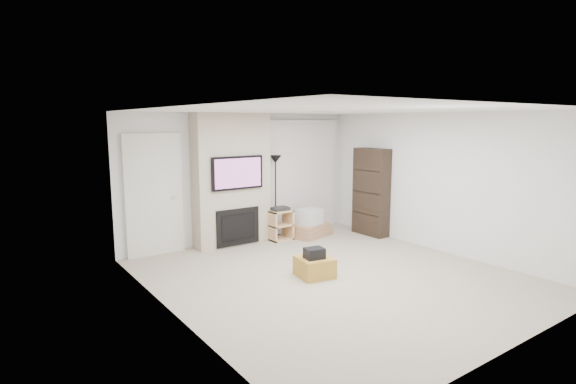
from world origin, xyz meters
TOP-DOWN VIEW (x-y plane):
  - floor at (0.00, 0.00)m, footprint 5.00×5.50m
  - ceiling at (0.00, 0.00)m, footprint 5.00×5.50m
  - wall_back at (0.00, 2.75)m, footprint 5.00×0.00m
  - wall_front at (0.00, -2.75)m, footprint 5.00×0.00m
  - wall_left at (-2.50, 0.00)m, footprint 0.00×5.50m
  - wall_right at (2.50, 0.00)m, footprint 0.00×5.50m
  - hvac_vent at (0.40, 0.80)m, footprint 0.35×0.18m
  - ottoman at (-0.24, 0.16)m, footprint 0.58×0.58m
  - black_bag at (-0.28, 0.13)m, footprint 0.31×0.27m
  - fireplace_wall at (-0.35, 2.54)m, footprint 1.50×0.47m
  - entry_door at (-1.80, 2.71)m, footprint 1.02×0.11m
  - vertical_blinds at (1.40, 2.70)m, footprint 1.98×0.10m
  - floor_lamp at (0.62, 2.50)m, footprint 0.25×0.25m
  - av_stand at (0.56, 2.27)m, footprint 0.45×0.38m
  - box_stack at (1.22, 2.16)m, footprint 0.96×0.82m
  - bookshelf at (2.34, 1.51)m, footprint 0.30×0.80m

SIDE VIEW (x-z plane):
  - floor at x=0.00m, z-range 0.00..0.00m
  - ottoman at x=-0.24m, z-range 0.00..0.30m
  - box_stack at x=1.22m, z-range -0.07..0.49m
  - av_stand at x=0.56m, z-range 0.02..0.68m
  - black_bag at x=-0.28m, z-range 0.30..0.46m
  - bookshelf at x=2.34m, z-range 0.00..1.80m
  - entry_door at x=-1.80m, z-range -0.02..2.12m
  - fireplace_wall at x=-0.35m, z-range -0.01..2.49m
  - wall_back at x=0.00m, z-range 0.00..2.50m
  - wall_front at x=0.00m, z-range 0.00..2.50m
  - wall_left at x=-2.50m, z-range 0.00..2.50m
  - wall_right at x=2.50m, z-range 0.00..2.50m
  - vertical_blinds at x=1.40m, z-range 0.09..2.46m
  - floor_lamp at x=0.62m, z-range 0.48..2.15m
  - hvac_vent at x=0.40m, z-range 2.49..2.50m
  - ceiling at x=0.00m, z-range 2.50..2.50m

